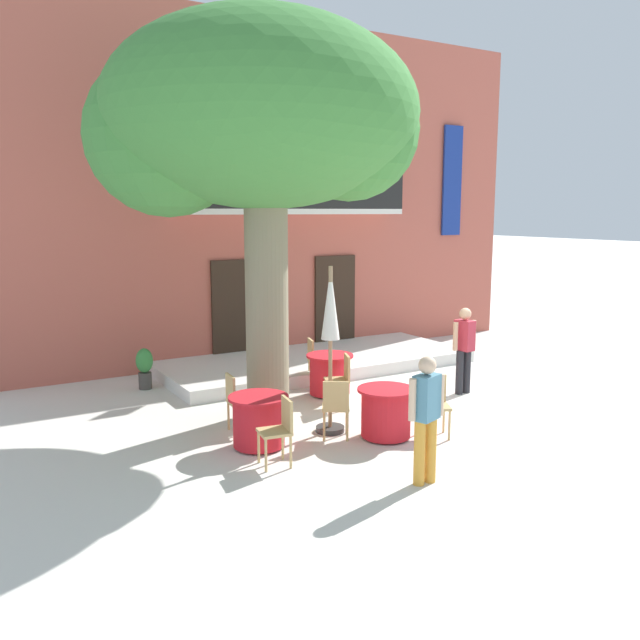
# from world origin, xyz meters

# --- Properties ---
(ground_plane) EXTENTS (120.00, 120.00, 0.00)m
(ground_plane) POSITION_xyz_m (0.00, 0.00, 0.00)
(ground_plane) COLOR silver
(building_facade) EXTENTS (13.00, 5.09, 7.50)m
(building_facade) POSITION_xyz_m (-0.74, 6.99, 3.75)
(building_facade) COLOR #BC5B4C
(building_facade) RESTS_ON ground
(entrance_step_platform) EXTENTS (6.66, 2.70, 0.25)m
(entrance_step_platform) POSITION_xyz_m (-0.74, 3.65, 0.12)
(entrance_step_platform) COLOR silver
(entrance_step_platform) RESTS_ON ground
(plane_tree) EXTENTS (5.05, 4.43, 6.33)m
(plane_tree) POSITION_xyz_m (-3.24, 1.11, 4.71)
(plane_tree) COLOR #7F755B
(plane_tree) RESTS_ON ground
(cafe_table_near_tree) EXTENTS (0.86, 0.86, 0.76)m
(cafe_table_near_tree) POSITION_xyz_m (-3.91, -0.14, 0.39)
(cafe_table_near_tree) COLOR red
(cafe_table_near_tree) RESTS_ON ground
(cafe_chair_near_tree_0) EXTENTS (0.44, 0.44, 0.91)m
(cafe_chair_near_tree_0) POSITION_xyz_m (-3.91, 0.61, 0.53)
(cafe_chair_near_tree_0) COLOR tan
(cafe_chair_near_tree_0) RESTS_ON ground
(cafe_chair_near_tree_1) EXTENTS (0.46, 0.46, 0.91)m
(cafe_chair_near_tree_1) POSITION_xyz_m (-3.96, -0.90, 0.53)
(cafe_chair_near_tree_1) COLOR tan
(cafe_chair_near_tree_1) RESTS_ON ground
(cafe_table_middle) EXTENTS (0.86, 0.86, 0.76)m
(cafe_table_middle) POSITION_xyz_m (-2.11, -0.75, 0.39)
(cafe_table_middle) COLOR red
(cafe_table_middle) RESTS_ON ground
(cafe_chair_middle_0) EXTENTS (0.54, 0.54, 0.91)m
(cafe_chair_middle_0) POSITION_xyz_m (-1.41, -1.02, 0.53)
(cafe_chair_middle_0) COLOR tan
(cafe_chair_middle_0) RESTS_ON ground
(cafe_chair_middle_1) EXTENTS (0.55, 0.55, 0.91)m
(cafe_chair_middle_1) POSITION_xyz_m (-2.79, -0.42, 0.53)
(cafe_chair_middle_1) COLOR tan
(cafe_chair_middle_1) RESTS_ON ground
(cafe_table_front) EXTENTS (0.86, 0.86, 0.76)m
(cafe_table_front) POSITION_xyz_m (-1.61, 1.66, 0.39)
(cafe_table_front) COLOR red
(cafe_table_front) RESTS_ON ground
(cafe_chair_front_0) EXTENTS (0.52, 0.52, 0.91)m
(cafe_chair_front_0) POSITION_xyz_m (-1.83, 0.94, 0.53)
(cafe_chair_front_0) COLOR tan
(cafe_chair_front_0) RESTS_ON ground
(cafe_chair_front_1) EXTENTS (0.50, 0.50, 0.91)m
(cafe_chair_front_1) POSITION_xyz_m (-1.47, 2.40, 0.53)
(cafe_chair_front_1) COLOR tan
(cafe_chair_front_1) RESTS_ON ground
(cafe_umbrella) EXTENTS (0.44, 0.44, 2.55)m
(cafe_umbrella) POSITION_xyz_m (-2.68, -0.09, 1.67)
(cafe_umbrella) COLOR #997A56
(cafe_umbrella) RESTS_ON ground
(ground_planter_left) EXTENTS (0.32, 0.32, 0.79)m
(ground_planter_left) POSITION_xyz_m (-4.42, 3.81, 0.44)
(ground_planter_left) COLOR #47423D
(ground_planter_left) RESTS_ON ground
(pedestrian_near_entrance) EXTENTS (0.53, 0.36, 1.61)m
(pedestrian_near_entrance) POSITION_xyz_m (0.57, 0.49, 0.91)
(pedestrian_near_entrance) COLOR #232328
(pedestrian_near_entrance) RESTS_ON ground
(pedestrian_mid_plaza) EXTENTS (0.53, 0.32, 1.62)m
(pedestrian_mid_plaza) POSITION_xyz_m (-2.69, -2.35, 0.91)
(pedestrian_mid_plaza) COLOR gold
(pedestrian_mid_plaza) RESTS_ON ground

